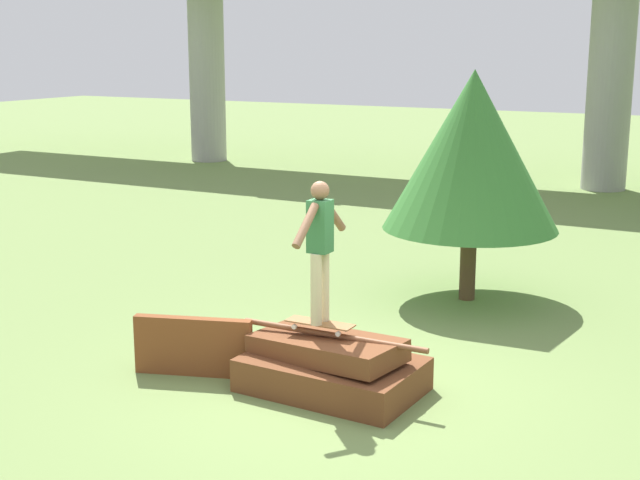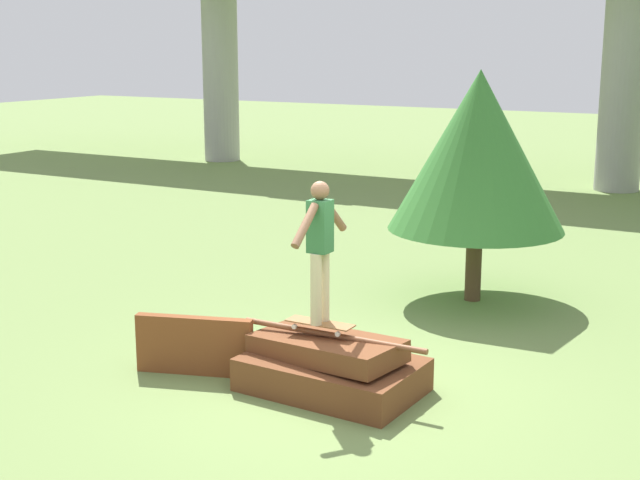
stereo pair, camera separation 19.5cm
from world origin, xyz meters
The scene contains 6 objects.
ground_plane centered at (0.00, 0.00, 0.00)m, with size 80.00×80.00×0.00m, color olive.
scrap_pile centered at (-0.02, 0.00, 0.26)m, with size 2.16×1.28×0.65m.
scrap_plank_loose centered at (-1.58, -0.31, 0.33)m, with size 1.31×0.53×0.67m.
skateboard centered at (-0.15, 0.00, 0.73)m, with size 0.75×0.22×0.09m.
skater centered at (-0.15, 0.00, 1.61)m, with size 0.22×1.09×1.52m.
tree_behind_right centered at (0.15, 4.02, 2.16)m, with size 2.49×2.49×3.29m.
Camera 1 is at (4.07, -8.00, 3.65)m, focal length 50.00 mm.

